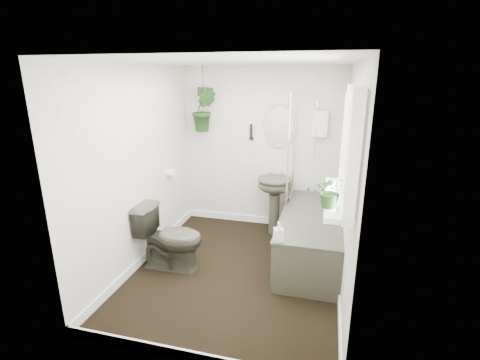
# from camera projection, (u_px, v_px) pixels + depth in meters

# --- Properties ---
(floor) EXTENTS (2.30, 2.80, 0.02)m
(floor) POSITION_uv_depth(u_px,v_px,m) (237.00, 271.00, 4.04)
(floor) COLOR black
(floor) RESTS_ON ground
(ceiling) EXTENTS (2.30, 2.80, 0.02)m
(ceiling) POSITION_uv_depth(u_px,v_px,m) (236.00, 60.00, 3.37)
(ceiling) COLOR white
(ceiling) RESTS_ON ground
(wall_back) EXTENTS (2.30, 0.02, 2.30)m
(wall_back) POSITION_uv_depth(u_px,v_px,m) (262.00, 149.00, 5.01)
(wall_back) COLOR white
(wall_back) RESTS_ON ground
(wall_front) EXTENTS (2.30, 0.02, 2.30)m
(wall_front) POSITION_uv_depth(u_px,v_px,m) (184.00, 230.00, 2.40)
(wall_front) COLOR white
(wall_front) RESTS_ON ground
(wall_left) EXTENTS (0.02, 2.80, 2.30)m
(wall_left) POSITION_uv_depth(u_px,v_px,m) (139.00, 168.00, 3.98)
(wall_left) COLOR white
(wall_left) RESTS_ON ground
(wall_right) EXTENTS (0.02, 2.80, 2.30)m
(wall_right) POSITION_uv_depth(u_px,v_px,m) (350.00, 183.00, 3.43)
(wall_right) COLOR white
(wall_right) RESTS_ON ground
(skirting) EXTENTS (2.30, 2.80, 0.10)m
(skirting) POSITION_uv_depth(u_px,v_px,m) (237.00, 266.00, 4.02)
(skirting) COLOR white
(skirting) RESTS_ON floor
(bathtub) EXTENTS (0.72, 1.72, 0.58)m
(bathtub) POSITION_uv_depth(u_px,v_px,m) (311.00, 236.00, 4.22)
(bathtub) COLOR #36372B
(bathtub) RESTS_ON floor
(bath_screen) EXTENTS (0.04, 0.72, 1.40)m
(bath_screen) POSITION_uv_depth(u_px,v_px,m) (292.00, 147.00, 4.47)
(bath_screen) COLOR silver
(bath_screen) RESTS_ON bathtub
(shower_box) EXTENTS (0.20, 0.10, 0.35)m
(shower_box) POSITION_uv_depth(u_px,v_px,m) (320.00, 124.00, 4.64)
(shower_box) COLOR white
(shower_box) RESTS_ON wall_back
(oval_mirror) EXTENTS (0.46, 0.03, 0.62)m
(oval_mirror) POSITION_uv_depth(u_px,v_px,m) (279.00, 126.00, 4.81)
(oval_mirror) COLOR #B4AE8A
(oval_mirror) RESTS_ON wall_back
(wall_sconce) EXTENTS (0.04, 0.04, 0.22)m
(wall_sconce) POSITION_uv_depth(u_px,v_px,m) (251.00, 132.00, 4.93)
(wall_sconce) COLOR black
(wall_sconce) RESTS_ON wall_back
(toilet_roll_holder) EXTENTS (0.11, 0.11, 0.11)m
(toilet_roll_holder) POSITION_uv_depth(u_px,v_px,m) (171.00, 173.00, 4.69)
(toilet_roll_holder) COLOR white
(toilet_roll_holder) RESTS_ON wall_left
(window_recess) EXTENTS (0.08, 1.00, 0.90)m
(window_recess) POSITION_uv_depth(u_px,v_px,m) (350.00, 147.00, 2.65)
(window_recess) COLOR white
(window_recess) RESTS_ON wall_right
(window_sill) EXTENTS (0.18, 1.00, 0.04)m
(window_sill) POSITION_uv_depth(u_px,v_px,m) (336.00, 198.00, 2.79)
(window_sill) COLOR white
(window_sill) RESTS_ON wall_right
(window_blinds) EXTENTS (0.01, 0.86, 0.76)m
(window_blinds) POSITION_uv_depth(u_px,v_px,m) (344.00, 146.00, 2.66)
(window_blinds) COLOR white
(window_blinds) RESTS_ON wall_right
(toilet) EXTENTS (0.76, 0.45, 0.76)m
(toilet) POSITION_uv_depth(u_px,v_px,m) (170.00, 237.00, 4.00)
(toilet) COLOR #36372B
(toilet) RESTS_ON floor
(pedestal_sink) EXTENTS (0.54, 0.48, 0.81)m
(pedestal_sink) POSITION_uv_depth(u_px,v_px,m) (274.00, 206.00, 4.89)
(pedestal_sink) COLOR #36372B
(pedestal_sink) RESTS_ON floor
(sill_plant) EXTENTS (0.23, 0.20, 0.24)m
(sill_plant) POSITION_uv_depth(u_px,v_px,m) (331.00, 191.00, 2.50)
(sill_plant) COLOR black
(sill_plant) RESTS_ON window_sill
(hanging_plant) EXTENTS (0.39, 0.35, 0.61)m
(hanging_plant) POSITION_uv_depth(u_px,v_px,m) (204.00, 110.00, 4.85)
(hanging_plant) COLOR black
(hanging_plant) RESTS_ON ceiling
(soap_bottle) EXTENTS (0.12, 0.12, 0.20)m
(soap_bottle) POSITION_uv_depth(u_px,v_px,m) (279.00, 232.00, 3.45)
(soap_bottle) COLOR #2D2527
(soap_bottle) RESTS_ON bathtub
(hanging_pot) EXTENTS (0.16, 0.16, 0.12)m
(hanging_pot) POSITION_uv_depth(u_px,v_px,m) (203.00, 92.00, 4.78)
(hanging_pot) COLOR #3C2E1F
(hanging_pot) RESTS_ON ceiling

